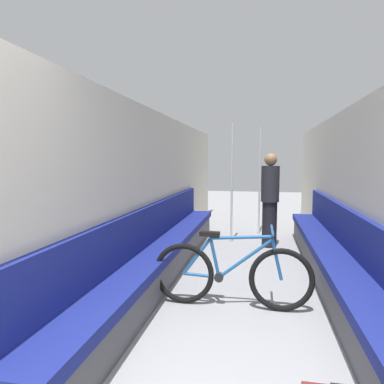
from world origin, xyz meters
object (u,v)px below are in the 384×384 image
at_px(bench_seat_row_right, 336,263).
at_px(passenger_standing, 270,199).
at_px(grab_pole_far, 260,182).
at_px(bicycle, 231,274).
at_px(grab_pole_near, 232,185).
at_px(bench_seat_row_left, 161,253).

height_order(bench_seat_row_right, passenger_standing, passenger_standing).
relative_size(bench_seat_row_right, grab_pole_far, 2.60).
bearing_deg(bicycle, grab_pole_near, 111.20).
height_order(bench_seat_row_left, passenger_standing, passenger_standing).
distance_m(bench_seat_row_left, grab_pole_near, 2.32).
height_order(grab_pole_near, grab_pole_far, same).
height_order(bench_seat_row_left, grab_pole_near, grab_pole_near).
height_order(bench_seat_row_left, bicycle, bench_seat_row_left).
distance_m(bench_seat_row_right, bicycle, 1.36).
distance_m(bench_seat_row_left, passenger_standing, 2.33).
bearing_deg(passenger_standing, bench_seat_row_left, 28.43).
bearing_deg(grab_pole_near, grab_pole_far, 57.59).
distance_m(grab_pole_far, passenger_standing, 1.08).
bearing_deg(bicycle, bench_seat_row_right, 49.27).
relative_size(bench_seat_row_left, passenger_standing, 3.47).
height_order(bench_seat_row_right, grab_pole_near, grab_pole_near).
distance_m(grab_pole_near, grab_pole_far, 0.91).
height_order(grab_pole_near, passenger_standing, grab_pole_near).
relative_size(bench_seat_row_right, grab_pole_near, 2.60).
bearing_deg(grab_pole_far, passenger_standing, -80.32).
xyz_separation_m(bench_seat_row_left, grab_pole_near, (0.71, 2.08, 0.73)).
relative_size(grab_pole_near, grab_pole_far, 1.00).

